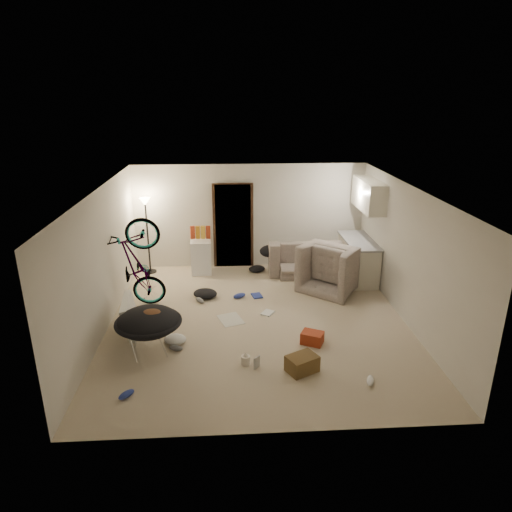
{
  "coord_description": "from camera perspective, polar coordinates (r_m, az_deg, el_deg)",
  "views": [
    {
      "loc": [
        -0.51,
        -7.64,
        4.05
      ],
      "look_at": [
        0.0,
        0.6,
        1.09
      ],
      "focal_mm": 32.0,
      "sensor_mm": 36.0,
      "label": 1
    }
  ],
  "objects": [
    {
      "name": "juicer",
      "position": [
        7.37,
        -1.31,
        -12.79
      ],
      "size": [
        0.15,
        0.15,
        0.21
      ],
      "color": "#F1E3D1",
      "rests_on": "floor"
    },
    {
      "name": "hoodie",
      "position": [
        7.57,
        -13.03,
        -7.38
      ],
      "size": [
        0.52,
        0.44,
        0.22
      ],
      "primitive_type": "ellipsoid",
      "rotation": [
        0.0,
        0.0,
        0.1
      ],
      "color": "#55321D",
      "rests_on": "saucer_chair"
    },
    {
      "name": "book_asset",
      "position": [
        7.28,
        -0.26,
        -14.0
      ],
      "size": [
        0.25,
        0.25,
        0.02
      ],
      "primitive_type": "imported",
      "rotation": [
        0.0,
        0.0,
        0.78
      ],
      "color": "#A53418",
      "rests_on": "floor"
    },
    {
      "name": "counter_top",
      "position": [
        10.56,
        12.77,
        1.87
      ],
      "size": [
        0.64,
        1.54,
        0.04
      ],
      "primitive_type": "cube",
      "color": "gray",
      "rests_on": "kitchen_counter"
    },
    {
      "name": "clothes_lump_b",
      "position": [
        10.97,
        0.1,
        -1.6
      ],
      "size": [
        0.54,
        0.52,
        0.12
      ],
      "primitive_type": "ellipsoid",
      "rotation": [
        0.0,
        0.0,
        0.59
      ],
      "color": "black",
      "rests_on": "floor"
    },
    {
      "name": "sofa_drape",
      "position": [
        10.73,
        1.93,
        0.62
      ],
      "size": [
        0.62,
        0.54,
        0.28
      ],
      "primitive_type": "ellipsoid",
      "rotation": [
        0.0,
        0.0,
        0.15
      ],
      "color": "black",
      "rests_on": "sofa"
    },
    {
      "name": "newspaper",
      "position": [
        8.73,
        -3.19,
        -7.92
      ],
      "size": [
        0.55,
        0.63,
        0.01
      ],
      "primitive_type": "cube",
      "rotation": [
        0.0,
        0.0,
        0.34
      ],
      "color": "beige",
      "rests_on": "floor"
    },
    {
      "name": "snack_box_0",
      "position": [
        10.67,
        -7.93,
        2.93
      ],
      "size": [
        0.12,
        0.1,
        0.3
      ],
      "primitive_type": "cube",
      "rotation": [
        0.0,
        0.0,
        0.3
      ],
      "color": "#A53418",
      "rests_on": "mini_fridge"
    },
    {
      "name": "wall_back",
      "position": [
        11.03,
        -0.8,
        5.01
      ],
      "size": [
        5.5,
        0.02,
        2.5
      ],
      "primitive_type": "cube",
      "color": "silver",
      "rests_on": "floor"
    },
    {
      "name": "bicycle",
      "position": [
        9.28,
        -14.43,
        -3.39
      ],
      "size": [
        1.93,
        0.86,
        1.11
      ],
      "primitive_type": "imported",
      "rotation": [
        0.0,
        -0.17,
        1.59
      ],
      "color": "black",
      "rests_on": "floor"
    },
    {
      "name": "floor_lamp",
      "position": [
        10.82,
        -13.55,
        4.48
      ],
      "size": [
        0.28,
        0.28,
        1.81
      ],
      "color": "black",
      "rests_on": "floor"
    },
    {
      "name": "drink_case_b",
      "position": [
        7.97,
        7.04,
        -10.12
      ],
      "size": [
        0.44,
        0.39,
        0.21
      ],
      "primitive_type": "cube",
      "rotation": [
        0.0,
        0.0,
        -0.46
      ],
      "color": "#A53418",
      "rests_on": "floor"
    },
    {
      "name": "armchair",
      "position": [
        10.12,
        9.91,
        -1.84
      ],
      "size": [
        1.56,
        1.55,
        0.77
      ],
      "primitive_type": "imported",
      "rotation": [
        0.0,
        0.0,
        2.44
      ],
      "color": "#384039",
      "rests_on": "floor"
    },
    {
      "name": "kitchen_counter",
      "position": [
        10.71,
        12.59,
        -0.47
      ],
      "size": [
        0.6,
        1.5,
        0.88
      ],
      "primitive_type": "cube",
      "color": "beige",
      "rests_on": "floor"
    },
    {
      "name": "drink_case_a",
      "position": [
        7.23,
        5.78,
        -13.24
      ],
      "size": [
        0.55,
        0.5,
        0.26
      ],
      "primitive_type": "cube",
      "rotation": [
        0.0,
        0.0,
        0.49
      ],
      "color": "brown",
      "rests_on": "floor"
    },
    {
      "name": "wall_right",
      "position": [
        8.77,
        18.53,
        0.05
      ],
      "size": [
        0.02,
        6.0,
        2.5
      ],
      "primitive_type": "cube",
      "color": "silver",
      "rests_on": "floor"
    },
    {
      "name": "ceiling",
      "position": [
        7.82,
        0.25,
        8.36
      ],
      "size": [
        5.5,
        6.0,
        0.02
      ],
      "primitive_type": "cube",
      "color": "white",
      "rests_on": "wall_back"
    },
    {
      "name": "floor",
      "position": [
        8.67,
        0.22,
        -8.2
      ],
      "size": [
        5.5,
        6.0,
        0.02
      ],
      "primitive_type": "cube",
      "color": "#C6B598",
      "rests_on": "ground"
    },
    {
      "name": "mini_fridge",
      "position": [
        10.85,
        -6.89,
        -0.09
      ],
      "size": [
        0.49,
        0.49,
        0.8
      ],
      "primitive_type": "cube",
      "rotation": [
        0.0,
        0.0,
        0.05
      ],
      "color": "white",
      "rests_on": "floor"
    },
    {
      "name": "clothes_lump_a",
      "position": [
        9.65,
        -6.36,
        -4.68
      ],
      "size": [
        0.62,
        0.58,
        0.16
      ],
      "primitive_type": "ellipsoid",
      "rotation": [
        0.0,
        0.0,
        -0.36
      ],
      "color": "black",
      "rests_on": "floor"
    },
    {
      "name": "kitchen_uppers",
      "position": [
        10.34,
        13.91,
        7.43
      ],
      "size": [
        0.38,
        1.4,
        0.65
      ],
      "primitive_type": "cube",
      "color": "beige",
      "rests_on": "wall_right"
    },
    {
      "name": "tv_box",
      "position": [
        8.49,
        -15.47,
        -7.2
      ],
      "size": [
        0.34,
        0.95,
        0.63
      ],
      "primitive_type": "cube",
      "rotation": [
        0.0,
        -0.21,
        0.11
      ],
      "color": "silver",
      "rests_on": "floor"
    },
    {
      "name": "book_white",
      "position": [
        8.95,
        1.47,
        -7.12
      ],
      "size": [
        0.3,
        0.32,
        0.02
      ],
      "primitive_type": "cube",
      "rotation": [
        0.0,
        0.0,
        -0.55
      ],
      "color": "silver",
      "rests_on": "floor"
    },
    {
      "name": "wall_left",
      "position": [
        8.45,
        -18.8,
        -0.73
      ],
      "size": [
        0.02,
        6.0,
        2.5
      ],
      "primitive_type": "cube",
      "color": "silver",
      "rests_on": "floor"
    },
    {
      "name": "sofa",
      "position": [
        10.94,
        6.87,
        -0.47
      ],
      "size": [
        2.05,
        0.8,
        0.6
      ],
      "primitive_type": "imported",
      "rotation": [
        0.0,
        0.0,
        3.14
      ],
      "color": "#384039",
      "rests_on": "floor"
    },
    {
      "name": "saucer_chair",
      "position": [
        7.7,
        -13.25,
        -8.68
      ],
      "size": [
        1.08,
        1.08,
        0.77
      ],
      "color": "silver",
      "rests_on": "floor"
    },
    {
      "name": "snack_box_2",
      "position": [
        10.66,
        -6.64,
        2.96
      ],
      "size": [
        0.1,
        0.08,
        0.3
      ],
      "primitive_type": "cube",
      "rotation": [
        0.0,
        0.0,
        -0.06
      ],
      "color": "gold",
      "rests_on": "mini_fridge"
    },
    {
      "name": "doorway",
      "position": [
        11.04,
        -2.86,
        3.77
      ],
      "size": [
        0.85,
        0.1,
        2.04
      ],
      "primitive_type": "cube",
      "color": "black",
      "rests_on": "floor"
    },
    {
      "name": "shoe_4",
      "position": [
        7.17,
        14.08,
        -14.87
      ],
      "size": [
        0.18,
        0.28,
        0.1
      ],
      "primitive_type": "ellipsoid",
      "rotation": [
        0.0,
        0.0,
        1.24
      ],
      "color": "white",
      "rests_on": "floor"
    },
    {
      "name": "snack_box_3",
      "position": [
        10.65,
        -6.0,
        2.98
      ],
      "size": [
        0.1,
        0.08,
        0.3
      ],
      "primitive_type": "cube",
      "rotation": [
        0.0,
        0.0,
        -0.06
      ],
      "color": "#A53418",
      "rests_on": "mini_fridge"
    },
    {
      "name": "shoe_1",
      "position": [
        9.45,
        -7.03,
        -5.51
      ],
      "size": [
        0.24,
        0.27,
        0.09
      ],
      "primitive_type": "ellipsoid",
      "rotation": [
        0.0,
        0.0,
        -0.93
      ],
      "color": "slate",
      "rests_on": "floor"
    },
    {
      "name": "door_trim",
      "position": [
        11.01,
        -2.86,
        3.73
      ],
      "size": [
        0.97,
        0.04,
        2.1
      ],
      "primitive_type": "cube",
      "color": "#372113",
      "rests_on": "floor"
    },
    {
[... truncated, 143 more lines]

